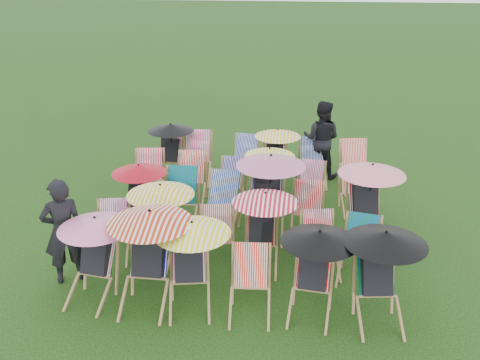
# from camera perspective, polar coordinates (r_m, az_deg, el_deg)

# --- Properties ---
(ground) EXTENTS (100.00, 100.00, 0.00)m
(ground) POSITION_cam_1_polar(r_m,az_deg,el_deg) (9.62, 0.49, -5.63)
(ground) COLOR black
(ground) RESTS_ON ground
(deckchair_0) EXTENTS (1.05, 1.11, 1.24)m
(deckchair_0) POSITION_cam_1_polar(r_m,az_deg,el_deg) (7.90, -15.42, -7.96)
(deckchair_0) COLOR #A2784B
(deckchair_0) RESTS_ON ground
(deckchair_1) EXTENTS (1.18, 1.22, 1.40)m
(deckchair_1) POSITION_cam_1_polar(r_m,az_deg,el_deg) (7.58, -9.88, -8.09)
(deckchair_1) COLOR #A2784B
(deckchair_1) RESTS_ON ground
(deckchair_2) EXTENTS (1.07, 1.16, 1.27)m
(deckchair_2) POSITION_cam_1_polar(r_m,az_deg,el_deg) (7.48, -5.36, -8.92)
(deckchair_2) COLOR #A2784B
(deckchair_2) RESTS_ON ground
(deckchair_3) EXTENTS (0.64, 0.86, 0.89)m
(deckchair_3) POSITION_cam_1_polar(r_m,az_deg,el_deg) (7.42, 1.10, -11.17)
(deckchair_3) COLOR #A2784B
(deckchair_3) RESTS_ON ground
(deckchair_4) EXTENTS (1.04, 1.10, 1.24)m
(deckchair_4) POSITION_cam_1_polar(r_m,az_deg,el_deg) (7.38, 7.86, -9.71)
(deckchair_4) COLOR #A2784B
(deckchair_4) RESTS_ON ground
(deckchair_5) EXTENTS (1.09, 1.18, 1.30)m
(deckchair_5) POSITION_cam_1_polar(r_m,az_deg,el_deg) (7.40, 14.76, -9.91)
(deckchair_5) COLOR #A2784B
(deckchair_5) RESTS_ON ground
(deckchair_6) EXTENTS (0.70, 0.88, 0.87)m
(deckchair_6) POSITION_cam_1_polar(r_m,az_deg,el_deg) (8.97, -13.52, -5.44)
(deckchair_6) COLOR #A2784B
(deckchair_6) RESTS_ON ground
(deckchair_7) EXTENTS (1.07, 1.13, 1.27)m
(deckchair_7) POSITION_cam_1_polar(r_m,az_deg,el_deg) (8.64, -8.78, -4.40)
(deckchair_7) COLOR #A2784B
(deckchair_7) RESTS_ON ground
(deckchair_8) EXTENTS (0.71, 0.90, 0.90)m
(deckchair_8) POSITION_cam_1_polar(r_m,az_deg,el_deg) (8.47, -2.45, -6.47)
(deckchair_8) COLOR #A2784B
(deckchair_8) RESTS_ON ground
(deckchair_9) EXTENTS (1.03, 1.08, 1.23)m
(deckchair_9) POSITION_cam_1_polar(r_m,az_deg,el_deg) (8.38, 2.35, -5.25)
(deckchair_9) COLOR #A2784B
(deckchair_9) RESTS_ON ground
(deckchair_10) EXTENTS (0.72, 0.90, 0.88)m
(deckchair_10) POSITION_cam_1_polar(r_m,az_deg,el_deg) (8.44, 8.57, -6.90)
(deckchair_10) COLOR #A2784B
(deckchair_10) RESTS_ON ground
(deckchair_11) EXTENTS (0.74, 0.93, 0.90)m
(deckchair_11) POSITION_cam_1_polar(r_m,az_deg,el_deg) (8.37, 12.63, -7.41)
(deckchair_11) COLOR #A2784B
(deckchair_11) RESTS_ON ground
(deckchair_12) EXTENTS (0.97, 1.04, 1.16)m
(deckchair_12) POSITION_cam_1_polar(r_m,az_deg,el_deg) (9.79, -10.97, -1.55)
(deckchair_12) COLOR #A2784B
(deckchair_12) RESTS_ON ground
(deckchair_13) EXTENTS (0.70, 0.96, 1.02)m
(deckchair_13) POSITION_cam_1_polar(r_m,az_deg,el_deg) (9.67, -6.48, -2.24)
(deckchair_13) COLOR #A2784B
(deckchair_13) RESTS_ON ground
(deckchair_14) EXTENTS (0.79, 1.01, 1.00)m
(deckchair_14) POSITION_cam_1_polar(r_m,az_deg,el_deg) (9.48, -2.19, -2.70)
(deckchair_14) COLOR #A2784B
(deckchair_14) RESTS_ON ground
(deckchair_15) EXTENTS (1.21, 1.27, 1.44)m
(deckchair_15) POSITION_cam_1_polar(r_m,az_deg,el_deg) (9.30, 2.92, -1.51)
(deckchair_15) COLOR #A2784B
(deckchair_15) RESTS_ON ground
(deckchair_16) EXTENTS (0.61, 0.84, 0.91)m
(deckchair_16) POSITION_cam_1_polar(r_m,az_deg,el_deg) (9.39, 7.23, -3.46)
(deckchair_16) COLOR #A2784B
(deckchair_16) RESTS_ON ground
(deckchair_17) EXTENTS (1.14, 1.23, 1.35)m
(deckchair_17) POSITION_cam_1_polar(r_m,az_deg,el_deg) (9.37, 13.50, -2.25)
(deckchair_17) COLOR #A2784B
(deckchair_17) RESTS_ON ground
(deckchair_18) EXTENTS (0.76, 0.97, 0.96)m
(deckchair_18) POSITION_cam_1_polar(r_m,az_deg,el_deg) (10.84, -9.73, 0.27)
(deckchair_18) COLOR #A2784B
(deckchair_18) RESTS_ON ground
(deckchair_19) EXTENTS (0.67, 0.90, 0.95)m
(deckchair_19) POSITION_cam_1_polar(r_m,az_deg,el_deg) (10.64, -5.31, 0.03)
(deckchair_19) COLOR #A2784B
(deckchair_19) RESTS_ON ground
(deckchair_20) EXTENTS (0.68, 0.87, 0.88)m
(deckchair_20) POSITION_cam_1_polar(r_m,az_deg,el_deg) (10.49, -1.13, -0.42)
(deckchair_20) COLOR #A2784B
(deckchair_20) RESTS_ON ground
(deckchair_21) EXTENTS (0.98, 1.03, 1.16)m
(deckchair_21) POSITION_cam_1_polar(r_m,az_deg,el_deg) (10.40, 2.90, 0.38)
(deckchair_21) COLOR #A2784B
(deckchair_21) RESTS_ON ground
(deckchair_22) EXTENTS (0.67, 0.85, 0.84)m
(deckchair_22) POSITION_cam_1_polar(r_m,az_deg,el_deg) (10.53, 7.42, -0.64)
(deckchair_22) COLOR #A2784B
(deckchair_22) RESTS_ON ground
(deckchair_23) EXTENTS (0.68, 0.86, 0.85)m
(deckchair_23) POSITION_cam_1_polar(r_m,az_deg,el_deg) (10.47, 12.18, -1.10)
(deckchair_23) COLOR #A2784B
(deckchair_23) RESTS_ON ground
(deckchair_24) EXTENTS (1.01, 1.06, 1.20)m
(deckchair_24) POSITION_cam_1_polar(r_m,az_deg,el_deg) (11.87, -7.59, 3.23)
(deckchair_24) COLOR #A2784B
(deckchair_24) RESTS_ON ground
(deckchair_25) EXTENTS (0.73, 0.98, 1.02)m
(deckchair_25) POSITION_cam_1_polar(r_m,az_deg,el_deg) (11.66, -4.68, 2.34)
(deckchair_25) COLOR #A2784B
(deckchair_25) RESTS_ON ground
(deckchair_26) EXTENTS (0.72, 0.93, 0.94)m
(deckchair_26) POSITION_cam_1_polar(r_m,az_deg,el_deg) (11.64, 0.38, 2.19)
(deckchair_26) COLOR #A2784B
(deckchair_26) RESTS_ON ground
(deckchair_27) EXTENTS (0.98, 1.02, 1.16)m
(deckchair_27) POSITION_cam_1_polar(r_m,az_deg,el_deg) (11.51, 3.76, 2.66)
(deckchair_27) COLOR #A2784B
(deckchair_27) RESTS_ON ground
(deckchair_28) EXTENTS (0.70, 0.91, 0.92)m
(deckchair_28) POSITION_cam_1_polar(r_m,az_deg,el_deg) (11.56, 7.76, 1.78)
(deckchair_28) COLOR #A2784B
(deckchair_28) RESTS_ON ground
(deckchair_29) EXTENTS (0.77, 0.97, 0.97)m
(deckchair_29) POSITION_cam_1_polar(r_m,az_deg,el_deg) (11.49, 12.26, 1.42)
(deckchair_29) COLOR #A2784B
(deckchair_29) RESTS_ON ground
(person_left) EXTENTS (0.73, 0.65, 1.67)m
(person_left) POSITION_cam_1_polar(r_m,az_deg,el_deg) (8.34, -18.34, -5.21)
(person_left) COLOR black
(person_left) RESTS_ON ground
(person_rear) EXTENTS (0.97, 0.83, 1.71)m
(person_rear) POSITION_cam_1_polar(r_m,az_deg,el_deg) (11.88, 8.66, 4.34)
(person_rear) COLOR black
(person_rear) RESTS_ON ground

